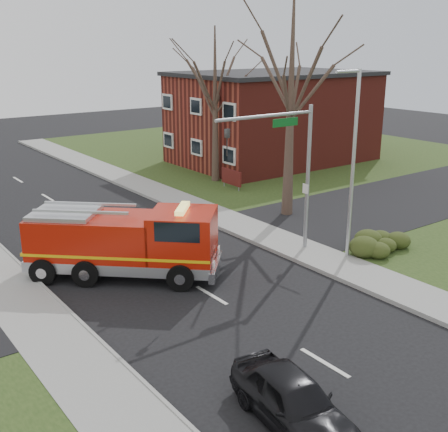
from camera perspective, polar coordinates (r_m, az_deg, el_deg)
ground at (r=22.04m, az=-1.28°, el=-8.07°), size 120.00×120.00×0.00m
sidewalk_right at (r=25.79m, az=10.05°, el=-4.30°), size 2.40×80.00×0.15m
sidewalk_left at (r=19.50m, az=-16.67°, el=-12.18°), size 2.40×80.00×0.15m
brick_building at (r=46.24m, az=5.08°, el=9.97°), size 15.40×10.40×7.25m
health_center_sign at (r=37.21m, az=0.76°, el=3.94°), size 0.12×2.00×1.40m
hedge_corner at (r=27.04m, az=15.75°, el=-2.53°), size 2.80×2.00×0.90m
bare_tree_near at (r=30.68m, az=6.85°, el=13.34°), size 6.00×6.00×12.00m
bare_tree_far at (r=38.64m, az=-0.91°, el=12.85°), size 5.25×5.25×10.50m
traffic_signal_mast at (r=24.85m, az=6.51°, el=6.18°), size 5.29×0.18×6.80m
streetlight_pole at (r=24.90m, az=12.92°, el=5.51°), size 1.48×0.16×8.40m
fire_engine at (r=23.70m, az=-9.94°, el=-2.79°), size 7.44×7.16×3.11m
parked_car_maroon at (r=15.09m, az=7.01°, el=-18.12°), size 2.23×4.37×1.42m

